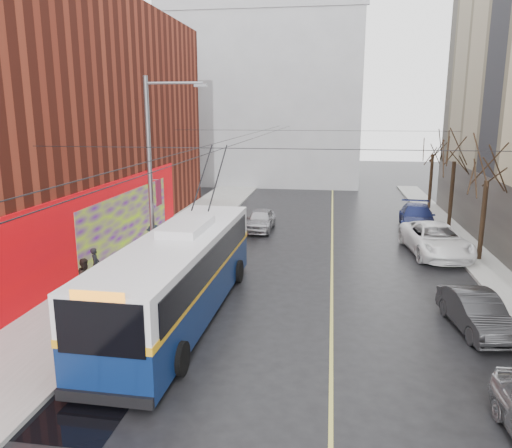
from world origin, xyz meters
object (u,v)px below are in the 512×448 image
at_px(streetlight_pole, 154,177).
at_px(pedestrian_b, 86,278).
at_px(tree_far, 434,144).
at_px(trolleybus, 180,274).
at_px(pedestrian_c, 154,243).
at_px(tree_near, 488,165).
at_px(following_car, 260,220).
at_px(parked_car_c, 436,239).
at_px(pedestrian_a, 96,265).
at_px(parked_car_d, 417,217).
at_px(parked_car_b, 476,312).
at_px(tree_mid, 455,149).

distance_m(streetlight_pole, pedestrian_b, 4.99).
bearing_deg(tree_far, trolleybus, -119.63).
relative_size(trolleybus, pedestrian_c, 6.70).
height_order(tree_near, following_car, tree_near).
relative_size(streetlight_pole, parked_car_c, 1.50).
bearing_deg(following_car, pedestrian_b, -110.07).
bearing_deg(pedestrian_b, trolleybus, -95.29).
bearing_deg(pedestrian_a, trolleybus, -137.53).
bearing_deg(streetlight_pole, trolleybus, -57.46).
relative_size(tree_near, following_car, 1.57).
bearing_deg(parked_car_d, pedestrian_b, -129.42).
bearing_deg(parked_car_b, following_car, 116.28).
height_order(parked_car_d, pedestrian_c, pedestrian_c).
bearing_deg(following_car, tree_mid, 9.62).
height_order(tree_mid, parked_car_c, tree_mid).
bearing_deg(trolleybus, tree_far, 61.60).
distance_m(tree_near, trolleybus, 16.34).
relative_size(tree_far, pedestrian_c, 3.44).
bearing_deg(pedestrian_b, parked_car_d, -38.13).
distance_m(tree_far, parked_car_d, 8.31).
xyz_separation_m(tree_near, parked_car_d, (-2.00, 7.21, -4.19)).
bearing_deg(following_car, pedestrian_a, -115.20).
distance_m(tree_mid, parked_car_b, 16.60).
relative_size(following_car, pedestrian_b, 2.45).
relative_size(tree_mid, pedestrian_c, 3.50).
xyz_separation_m(tree_near, following_car, (-12.15, 5.22, -4.28)).
relative_size(tree_near, pedestrian_b, 3.84).
xyz_separation_m(pedestrian_b, pedestrian_c, (0.99, 5.27, 0.12)).
bearing_deg(following_car, pedestrian_c, -116.27).
bearing_deg(pedestrian_a, streetlight_pole, -100.32).
height_order(tree_mid, pedestrian_b, tree_mid).
bearing_deg(trolleybus, parked_car_c, 43.49).
height_order(parked_car_c, pedestrian_c, pedestrian_c).
distance_m(streetlight_pole, tree_far, 25.09).
xyz_separation_m(streetlight_pole, parked_car_d, (13.14, 13.21, -4.06)).
bearing_deg(pedestrian_c, tree_mid, -83.68).
bearing_deg(parked_car_c, pedestrian_c, -170.94).
distance_m(pedestrian_a, pedestrian_c, 3.71).
distance_m(tree_far, parked_car_c, 13.83).
bearing_deg(pedestrian_a, pedestrian_c, -40.85).
relative_size(streetlight_pole, tree_near, 1.41).
height_order(tree_near, parked_car_b, tree_near).
bearing_deg(tree_near, streetlight_pole, -158.38).
relative_size(tree_mid, tree_far, 1.02).
bearing_deg(tree_near, tree_mid, 90.00).
relative_size(streetlight_pole, tree_mid, 1.35).
bearing_deg(streetlight_pole, pedestrian_a, -173.29).
distance_m(tree_mid, pedestrian_a, 22.72).
bearing_deg(trolleybus, pedestrian_b, 169.12).
bearing_deg(parked_car_d, tree_far, 79.10).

